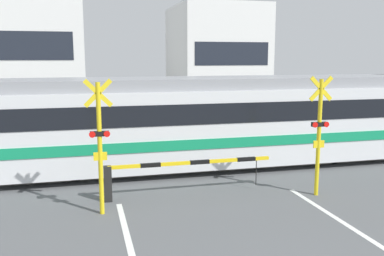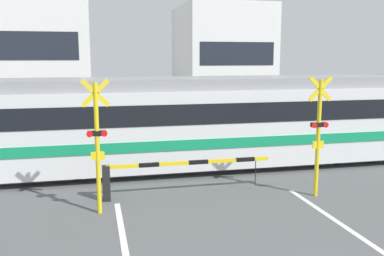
% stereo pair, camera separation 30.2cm
% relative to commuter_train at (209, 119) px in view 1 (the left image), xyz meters
% --- Properties ---
extents(rail_track_near, '(50.00, 0.10, 0.08)m').
position_rel_commuter_train_xyz_m(rail_track_near, '(-0.92, -0.72, -1.62)').
color(rail_track_near, gray).
rests_on(rail_track_near, ground_plane).
extents(rail_track_far, '(50.00, 0.10, 0.08)m').
position_rel_commuter_train_xyz_m(rail_track_far, '(-0.92, 0.72, -1.62)').
color(rail_track_far, gray).
rests_on(rail_track_far, ground_plane).
extents(commuter_train, '(14.52, 2.94, 3.10)m').
position_rel_commuter_train_xyz_m(commuter_train, '(0.00, 0.00, 0.00)').
color(commuter_train, silver).
rests_on(commuter_train, ground_plane).
extents(crossing_barrier_near, '(4.67, 0.20, 0.97)m').
position_rel_commuter_train_xyz_m(crossing_barrier_near, '(-2.24, -2.91, -0.93)').
color(crossing_barrier_near, black).
rests_on(crossing_barrier_near, ground_plane).
extents(crossing_barrier_far, '(4.67, 0.20, 0.97)m').
position_rel_commuter_train_xyz_m(crossing_barrier_far, '(0.39, 3.08, -0.93)').
color(crossing_barrier_far, black).
rests_on(crossing_barrier_far, ground_plane).
extents(crossing_signal_left, '(0.68, 0.15, 3.29)m').
position_rel_commuter_train_xyz_m(crossing_signal_left, '(-3.84, -3.79, 0.16)').
color(crossing_signal_left, yellow).
rests_on(crossing_signal_left, ground_plane).
extents(crossing_signal_right, '(0.68, 0.15, 3.29)m').
position_rel_commuter_train_xyz_m(crossing_signal_right, '(1.99, -3.79, 0.16)').
color(crossing_signal_right, yellow).
rests_on(crossing_signal_right, ground_plane).
extents(pedestrian, '(0.38, 0.22, 1.66)m').
position_rel_commuter_train_xyz_m(pedestrian, '(-0.54, 6.47, -0.71)').
color(pedestrian, brown).
rests_on(pedestrian, ground_plane).
extents(building_left_of_street, '(7.75, 7.07, 8.03)m').
position_rel_commuter_train_xyz_m(building_left_of_street, '(-7.86, 15.39, 2.35)').
color(building_left_of_street, white).
rests_on(building_left_of_street, ground_plane).
extents(building_right_of_street, '(5.81, 7.07, 7.26)m').
position_rel_commuter_train_xyz_m(building_right_of_street, '(5.05, 15.39, 1.97)').
color(building_right_of_street, white).
rests_on(building_right_of_street, ground_plane).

